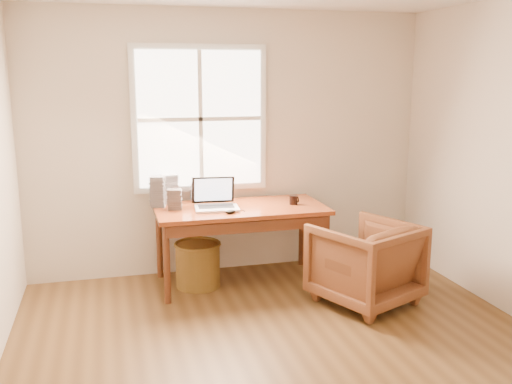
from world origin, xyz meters
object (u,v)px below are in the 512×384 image
(desk, at_px, (240,209))
(wicker_stool, at_px, (198,265))
(laptop, at_px, (217,195))
(cd_stack_a, at_px, (169,189))
(armchair, at_px, (365,263))
(coffee_mug, at_px, (293,200))

(desk, bearing_deg, wicker_stool, 180.00)
(laptop, xyz_separation_m, cd_stack_a, (-0.39, 0.40, 0.00))
(armchair, distance_m, laptop, 1.46)
(armchair, height_order, laptop, laptop)
(desk, bearing_deg, coffee_mug, -4.21)
(wicker_stool, height_order, coffee_mug, coffee_mug)
(desk, height_order, coffee_mug, coffee_mug)
(coffee_mug, bearing_deg, cd_stack_a, 146.57)
(coffee_mug, bearing_deg, wicker_stool, 162.69)
(armchair, xyz_separation_m, wicker_stool, (-1.35, 0.76, -0.16))
(desk, xyz_separation_m, cd_stack_a, (-0.62, 0.34, 0.16))
(cd_stack_a, bearing_deg, laptop, -45.96)
(wicker_stool, distance_m, laptop, 0.70)
(wicker_stool, relative_size, coffee_mug, 4.74)
(wicker_stool, xyz_separation_m, coffee_mug, (0.93, -0.04, 0.59))
(armchair, xyz_separation_m, coffee_mug, (-0.42, 0.72, 0.43))
(desk, relative_size, wicker_stool, 3.87)
(laptop, relative_size, coffee_mug, 4.36)
(armchair, bearing_deg, wicker_stool, -53.25)
(desk, bearing_deg, laptop, -166.03)
(laptop, bearing_deg, desk, 19.23)
(coffee_mug, height_order, cd_stack_a, cd_stack_a)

